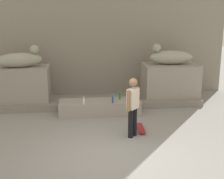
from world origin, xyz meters
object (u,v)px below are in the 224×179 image
at_px(skateboard, 140,128).
at_px(bottle_green, 120,96).
at_px(statue_reclining_right, 170,57).
at_px(bottle_blue, 113,99).
at_px(skater, 133,105).
at_px(statue_reclining_left, 20,59).
at_px(bottle_clear, 84,101).

distance_m(skateboard, bottle_green, 1.85).
distance_m(statue_reclining_right, bottle_blue, 2.98).
distance_m(skater, bottle_green, 2.19).
xyz_separation_m(statue_reclining_left, bottle_blue, (3.13, -1.52, -1.14)).
height_order(statue_reclining_left, skateboard, statue_reclining_left).
xyz_separation_m(bottle_blue, bottle_green, (0.28, 0.37, 0.01)).
bearing_deg(bottle_blue, statue_reclining_right, 33.25).
bearing_deg(statue_reclining_right, bottle_blue, 38.24).
relative_size(statue_reclining_left, bottle_blue, 6.02).
distance_m(statue_reclining_left, bottle_clear, 2.91).
bearing_deg(bottle_green, bottle_clear, -161.90).
bearing_deg(statue_reclining_left, statue_reclining_right, -12.87).
bearing_deg(statue_reclining_left, skater, -56.22).
xyz_separation_m(statue_reclining_left, bottle_green, (3.41, -1.14, -1.13)).
bearing_deg(statue_reclining_right, skater, 64.39).
xyz_separation_m(skater, bottle_clear, (-1.30, 1.76, -0.37)).
bearing_deg(skater, bottle_blue, 52.43).
bearing_deg(bottle_clear, skateboard, -39.61).
bearing_deg(statue_reclining_right, skateboard, 65.32).
bearing_deg(skater, statue_reclining_left, 87.66).
height_order(skateboard, bottle_blue, bottle_blue).
xyz_separation_m(statue_reclining_left, skater, (3.49, -3.30, -0.78)).
bearing_deg(statue_reclining_left, bottle_green, -31.34).
relative_size(skater, bottle_clear, 6.33).
height_order(statue_reclining_left, statue_reclining_right, same).
height_order(statue_reclining_right, bottle_green, statue_reclining_right).
bearing_deg(skater, statue_reclining_right, 10.45).
height_order(bottle_blue, bottle_clear, bottle_blue).
xyz_separation_m(statue_reclining_right, bottle_green, (-2.03, -1.14, -1.13)).
distance_m(skateboard, bottle_blue, 1.60).
bearing_deg(bottle_blue, bottle_clear, -178.35).
bearing_deg(bottle_clear, statue_reclining_right, 25.34).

